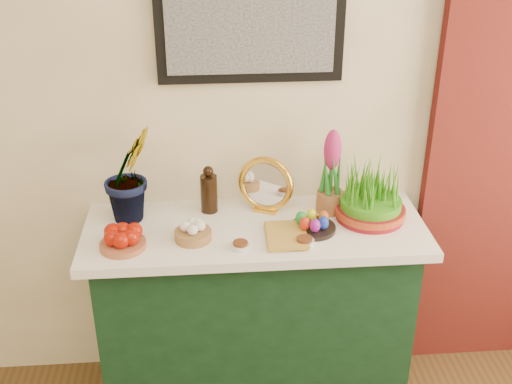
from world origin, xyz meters
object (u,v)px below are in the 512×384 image
Objects in this scene: hyacinth_green at (128,160)px; sideboard at (255,316)px; book at (266,236)px; wheatgrass_sabzeh at (371,196)px; mirror at (266,185)px.

sideboard is at bearing -54.22° from hyacinth_green.
hyacinth_green reaches higher than book.
book is 0.48m from wheatgrass_sabzeh.
mirror is 0.26m from book.
mirror reaches higher than sideboard.
hyacinth_green is at bearing 175.11° from wheatgrass_sabzeh.
wheatgrass_sabzeh is (0.48, 0.03, 0.57)m from sideboard.
book is (-0.02, -0.24, -0.10)m from mirror.
sideboard is 6.05× the size of book.
mirror reaches higher than wheatgrass_sabzeh.
hyacinth_green reaches higher than mirror.
wheatgrass_sabzeh is (0.43, -0.11, -0.01)m from mirror.
wheatgrass_sabzeh is (0.99, -0.08, -0.16)m from hyacinth_green.
wheatgrass_sabzeh is at bearing 17.84° from book.
mirror is (0.06, 0.13, 0.58)m from sideboard.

